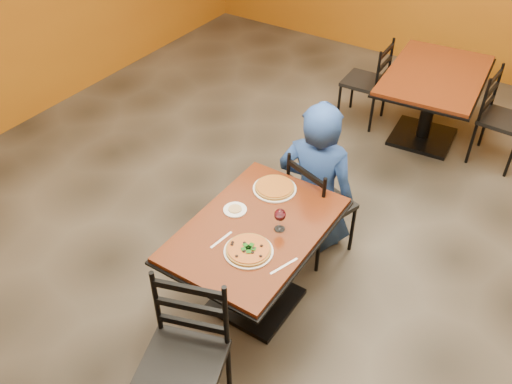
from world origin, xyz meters
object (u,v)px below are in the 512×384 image
Objects in this scene: chair_main_near at (182,367)px; pizza_far at (275,187)px; chair_second_right at (504,121)px; plate_far at (275,189)px; chair_second_left at (364,82)px; wine_glass at (280,219)px; table_second at (432,91)px; plate_main at (249,251)px; chair_main_far at (321,204)px; pizza_main at (249,249)px; side_plate at (235,210)px; table_main at (256,248)px; diner at (317,175)px.

pizza_far is (-0.23, 1.36, 0.27)m from chair_main_near.
chair_second_right is 2.63m from plate_far.
wine_glass reaches higher than chair_second_left.
plate_main reaches higher than table_second.
chair_main_near is at bearing 109.01° from chair_main_far.
plate_main is at bearing 74.73° from chair_main_near.
table_second is 5.07× the size of pizza_far.
pizza_main is 1.77× the size of side_plate.
plate_main is (0.09, -0.21, 0.20)m from table_main.
chair_main_far is at bearing 88.74° from plate_main.
chair_second_right is 2.86m from wine_glass.
chair_main_near is 1.08m from wine_glass.
chair_second_left is at bearing -56.50° from chair_main_far.
chair_main_near is 0.79× the size of diner.
wine_glass is (-0.84, -2.71, 0.38)m from chair_second_right.
chair_main_far is 0.72× the size of diner.
side_plate reaches higher than table_second.
table_main is 4.33× the size of pizza_main.
diner is 1.08m from pizza_main.
chair_main_far is 2.09m from chair_second_left.
chair_second_right reaches higher than pizza_main.
chair_main_far reaches higher than side_plate.
plate_far is (-0.37, -2.37, 0.19)m from table_second.
pizza_main is (0.00, 0.00, 0.02)m from plate_main.
diner is at bearing 156.30° from chair_second_right.
wine_glass is at bearing 9.69° from chair_second_left.
chair_main_far reaches higher than pizza_far.
chair_main_far is (-0.16, -2.02, -0.11)m from table_second.
chair_main_near is 1.40m from plate_far.
table_second is at bearing 84.41° from table_main.
chair_main_near is 0.79m from plate_main.
plate_far is (0.34, -2.37, 0.30)m from chair_second_left.
chair_second_right is (0.71, 0.00, -0.11)m from table_second.
wine_glass is at bearing 111.00° from chair_main_far.
chair_main_far is at bearing 65.54° from side_plate.
chair_main_far is 0.51m from plate_far.
chair_main_far is 1.00× the size of chair_second_left.
chair_second_right reaches higher than side_plate.
plate_main is at bearing 82.80° from diner.
chair_main_near reaches higher than side_plate.
table_second is at bearing 81.10° from pizza_far.
chair_second_right is 2.16m from diner.
wine_glass is at bearing 24.94° from table_main.
side_plate is (-0.21, -0.80, 0.12)m from diner.
table_main is 0.46m from plate_far.
plate_main is 0.64m from pizza_far.
pizza_main is at bearing 0.00° from plate_main.
pizza_far is (-0.37, -2.37, 0.21)m from table_second.
side_plate is at bearing -107.30° from pizza_far.
pizza_far is 1.56× the size of wine_glass.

